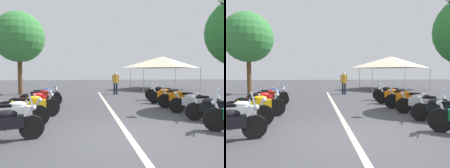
{
  "view_description": "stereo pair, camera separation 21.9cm",
  "coord_description": "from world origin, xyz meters",
  "views": [
    {
      "loc": [
        -5.39,
        1.16,
        1.71
      ],
      "look_at": [
        3.48,
        0.0,
        1.19
      ],
      "focal_mm": 33.75,
      "sensor_mm": 36.0,
      "label": 1
    },
    {
      "loc": [
        -5.39,
        0.94,
        1.71
      ],
      "look_at": [
        3.48,
        0.0,
        1.19
      ],
      "focal_mm": 33.75,
      "sensor_mm": 36.0,
      "label": 2
    }
  ],
  "objects": [
    {
      "name": "ground_plane",
      "position": [
        0.0,
        0.0,
        0.0
      ],
      "size": [
        80.0,
        80.0,
        0.0
      ],
      "primitive_type": "plane",
      "color": "#424247"
    },
    {
      "name": "lane_centre_stripe",
      "position": [
        3.88,
        0.0,
        0.0
      ],
      "size": [
        16.07,
        0.16,
        0.01
      ],
      "primitive_type": "cube",
      "color": "beige",
      "rests_on": "ground_plane"
    },
    {
      "name": "motorcycle_left_row_1",
      "position": [
        1.18,
        3.33,
        0.47
      ],
      "size": [
        0.86,
        2.17,
        1.02
      ],
      "rotation": [
        0.0,
        0.0,
        -1.29
      ],
      "color": "black",
      "rests_on": "ground_plane"
    },
    {
      "name": "motorcycle_left_row_2",
      "position": [
        2.61,
        3.17,
        0.47
      ],
      "size": [
        0.9,
        2.17,
        1.02
      ],
      "rotation": [
        0.0,
        0.0,
        -1.27
      ],
      "color": "black",
      "rests_on": "ground_plane"
    },
    {
      "name": "motorcycle_left_row_3",
      "position": [
        3.82,
        3.31,
        0.47
      ],
      "size": [
        1.08,
        1.91,
        1.01
      ],
      "rotation": [
        0.0,
        0.0,
        -1.11
      ],
      "color": "black",
      "rests_on": "ground_plane"
    },
    {
      "name": "motorcycle_left_row_4",
      "position": [
        5.16,
        3.25,
        0.48
      ],
      "size": [
        0.91,
        1.98,
        1.23
      ],
      "rotation": [
        0.0,
        0.0,
        -1.23
      ],
      "color": "black",
      "rests_on": "ground_plane"
    },
    {
      "name": "motorcycle_left_row_5",
      "position": [
        6.55,
        3.42,
        0.45
      ],
      "size": [
        1.09,
        1.85,
        0.98
      ],
      "rotation": [
        0.0,
        0.0,
        -1.09
      ],
      "color": "black",
      "rests_on": "ground_plane"
    },
    {
      "name": "motorcycle_right_row_1",
      "position": [
        1.2,
        -3.25,
        0.45
      ],
      "size": [
        1.1,
        1.81,
        0.99
      ],
      "rotation": [
        0.0,
        0.0,
        1.07
      ],
      "color": "black",
      "rests_on": "ground_plane"
    },
    {
      "name": "motorcycle_right_row_2",
      "position": [
        2.6,
        -3.33,
        0.46
      ],
      "size": [
        1.0,
        2.04,
        1.0
      ],
      "rotation": [
        0.0,
        0.0,
        1.2
      ],
      "color": "black",
      "rests_on": "ground_plane"
    },
    {
      "name": "motorcycle_right_row_3",
      "position": [
        3.8,
        -3.27,
        0.48
      ],
      "size": [
        1.0,
        2.1,
        1.23
      ],
      "rotation": [
        0.0,
        0.0,
        1.21
      ],
      "color": "black",
      "rests_on": "ground_plane"
    },
    {
      "name": "motorcycle_right_row_4",
      "position": [
        5.23,
        -3.19,
        0.46
      ],
      "size": [
        1.07,
        1.91,
        1.0
      ],
      "rotation": [
        0.0,
        0.0,
        1.12
      ],
      "color": "black",
      "rests_on": "ground_plane"
    },
    {
      "name": "motorcycle_right_row_5",
      "position": [
        6.65,
        -3.42,
        0.47
      ],
      "size": [
        1.07,
        1.9,
        1.22
      ],
      "rotation": [
        0.0,
        0.0,
        1.11
      ],
      "color": "black",
      "rests_on": "ground_plane"
    },
    {
      "name": "bystander_1",
      "position": [
        10.41,
        -1.18,
        1.0
      ],
      "size": [
        0.32,
        0.53,
        1.71
      ],
      "rotation": [
        0.0,
        0.0,
        6.18
      ],
      "color": "#1E2338",
      "rests_on": "ground_plane"
    },
    {
      "name": "roadside_tree_0",
      "position": [
        11.15,
        5.95,
        4.28
      ],
      "size": [
        3.72,
        3.72,
        6.16
      ],
      "color": "brown",
      "rests_on": "ground_plane"
    },
    {
      "name": "event_tent",
      "position": [
        14.3,
        -6.31,
        2.65
      ],
      "size": [
        5.65,
        5.65,
        3.2
      ],
      "color": "beige",
      "rests_on": "ground_plane"
    }
  ]
}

